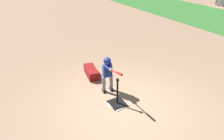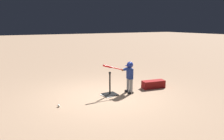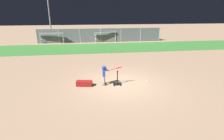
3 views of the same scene
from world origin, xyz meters
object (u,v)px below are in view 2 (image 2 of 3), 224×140
Objects in this scene: baseball at (59,106)px; batter_child at (129,73)px; batting_tee at (110,92)px; equipment_bag at (153,84)px.

batter_child is at bearing -176.73° from baseball.
batting_tee is 0.73× the size of batter_child.
batter_child is 2.55m from baseball.
batting_tee is 10.59× the size of baseball.
batting_tee reaches higher than equipment_bag.
baseball is (2.46, 0.14, -0.65)m from batter_child.
batting_tee is 0.93× the size of equipment_bag.
equipment_bag is (-1.12, -0.02, -0.54)m from batter_child.
batting_tee is at bearing 7.72° from equipment_bag.
equipment_bag is at bearing -178.76° from batter_child.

